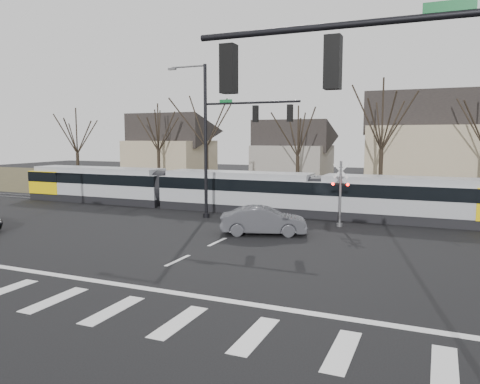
% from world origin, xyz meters
% --- Properties ---
extents(ground, '(140.00, 140.00, 0.00)m').
position_xyz_m(ground, '(0.00, 0.00, 0.00)').
color(ground, black).
extents(grass_verge, '(140.00, 28.00, 0.01)m').
position_xyz_m(grass_verge, '(0.00, 32.00, 0.01)').
color(grass_verge, '#38331E').
rests_on(grass_verge, ground).
extents(crosswalk, '(27.00, 2.60, 0.01)m').
position_xyz_m(crosswalk, '(0.00, -4.00, 0.01)').
color(crosswalk, silver).
rests_on(crosswalk, ground).
extents(stop_line, '(28.00, 0.35, 0.01)m').
position_xyz_m(stop_line, '(0.00, -1.80, 0.01)').
color(stop_line, silver).
rests_on(stop_line, ground).
extents(lane_dashes, '(0.18, 30.00, 0.01)m').
position_xyz_m(lane_dashes, '(0.00, 16.00, 0.01)').
color(lane_dashes, silver).
rests_on(lane_dashes, ground).
extents(rail_pair, '(90.00, 1.52, 0.06)m').
position_xyz_m(rail_pair, '(0.00, 15.80, 0.03)').
color(rail_pair, '#59595E').
rests_on(rail_pair, ground).
extents(tram, '(38.21, 2.84, 2.90)m').
position_xyz_m(tram, '(-3.30, 16.00, 1.58)').
color(tram, gray).
rests_on(tram, ground).
extents(sedan, '(4.65, 5.81, 1.57)m').
position_xyz_m(sedan, '(1.55, 8.74, 0.79)').
color(sedan, '#3E3F44').
rests_on(sedan, ground).
extents(signal_pole_near_right, '(6.72, 0.44, 8.00)m').
position_xyz_m(signal_pole_near_right, '(10.11, -6.00, 5.17)').
color(signal_pole_near_right, black).
rests_on(signal_pole_near_right, ground).
extents(signal_pole_far, '(9.28, 0.44, 10.20)m').
position_xyz_m(signal_pole_far, '(-2.41, 12.50, 5.70)').
color(signal_pole_far, black).
rests_on(signal_pole_far, ground).
extents(rail_crossing_signal, '(1.08, 0.36, 4.00)m').
position_xyz_m(rail_crossing_signal, '(5.00, 12.79, 1.89)').
color(rail_crossing_signal, '#59595B').
rests_on(rail_crossing_signal, ground).
extents(tree_row, '(59.20, 7.20, 10.00)m').
position_xyz_m(tree_row, '(2.00, 26.00, 5.00)').
color(tree_row, black).
rests_on(tree_row, ground).
extents(house_a, '(9.72, 8.64, 8.60)m').
position_xyz_m(house_a, '(-20.00, 34.00, 4.46)').
color(house_a, gray).
rests_on(house_a, ground).
extents(house_b, '(8.64, 7.56, 7.65)m').
position_xyz_m(house_b, '(-5.00, 36.00, 3.97)').
color(house_b, gray).
rests_on(house_b, ground).
extents(house_c, '(10.80, 8.64, 10.10)m').
position_xyz_m(house_c, '(9.00, 33.00, 5.23)').
color(house_c, gray).
rests_on(house_c, ground).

